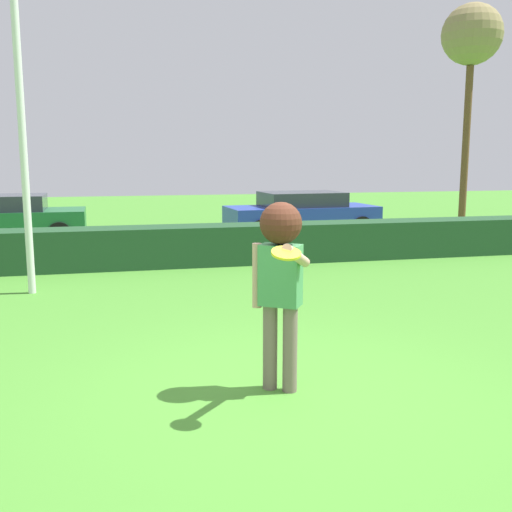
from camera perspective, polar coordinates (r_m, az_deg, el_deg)
ground_plane at (r=5.80m, az=2.95°, el=-13.13°), size 60.00×60.00×0.00m
person at (r=5.57m, az=2.33°, el=-1.06°), size 0.49×0.84×1.82m
frisbee at (r=4.90m, az=2.90°, el=0.27°), size 0.25×0.25×0.09m
lamppost at (r=10.45m, az=-21.88°, el=17.87°), size 0.24×0.24×7.10m
hedge_row at (r=12.46m, az=-6.18°, el=1.02°), size 18.88×0.90×0.82m
parked_car_green at (r=16.84m, az=-23.17°, el=3.46°), size 4.24×1.88×1.25m
parked_car_blue at (r=16.93m, az=4.37°, el=4.22°), size 4.31×2.04×1.25m
bare_elm_tree at (r=22.11m, az=19.93°, el=18.95°), size 1.98×1.98×7.20m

